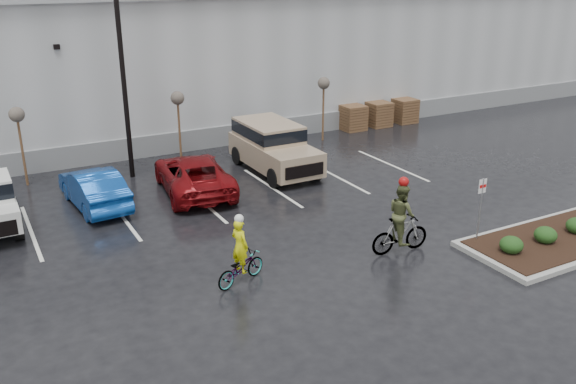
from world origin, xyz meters
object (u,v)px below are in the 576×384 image
suv_tan (275,148)px  lamppost (120,38)px  sapling_mid (178,102)px  fire_lane_sign (481,203)px  car_red (193,174)px  sapling_west (17,119)px  sapling_east (324,87)px  pallet_stack_a (353,118)px  pallet_stack_b (378,114)px  cyclist_hivis (240,262)px  pallet_stack_c (404,111)px  cyclist_olive (401,226)px  car_blue (94,188)px

suv_tan → lamppost: bearing=158.0°
sapling_mid → fire_lane_sign: (5.30, -12.80, -1.32)m
car_red → suv_tan: bearing=-161.8°
sapling_west → sapling_east: size_ratio=1.00×
lamppost → pallet_stack_a: size_ratio=6.83×
pallet_stack_b → car_red: size_ratio=0.26×
pallet_stack_b → suv_tan: size_ratio=0.26×
fire_lane_sign → suv_tan: 9.81m
pallet_stack_a → suv_tan: bearing=-148.5°
sapling_east → cyclist_hivis: (-9.81, -11.50, -2.08)m
sapling_west → car_red: 7.18m
sapling_west → pallet_stack_c: (20.00, 1.00, -2.05)m
cyclist_hivis → sapling_mid: bearing=-31.4°
lamppost → pallet_stack_b: 15.19m
sapling_west → sapling_east: bearing=0.0°
sapling_mid → suv_tan: 4.78m
sapling_west → cyclist_hivis: sapling_west is taller
cyclist_olive → sapling_mid: bearing=18.3°
sapling_west → pallet_stack_a: sapling_west is taller
pallet_stack_c → car_red: (-14.37, -4.98, 0.05)m
sapling_east → lamppost: bearing=-174.3°
fire_lane_sign → suv_tan: (-2.23, 9.55, -0.38)m
car_blue → suv_tan: size_ratio=0.85×
car_blue → cyclist_hivis: cyclist_hivis is taller
sapling_mid → cyclist_hivis: size_ratio=1.56×
sapling_mid → sapling_east: (7.50, 0.00, 0.00)m
fire_lane_sign → sapling_east: bearing=80.2°
suv_tan → cyclist_hivis: suv_tan is taller
pallet_stack_b → lamppost: bearing=-172.0°
sapling_mid → pallet_stack_b: (11.70, 1.00, -2.05)m
pallet_stack_c → car_blue: bearing=-165.5°
car_red → cyclist_hivis: 7.66m
fire_lane_sign → cyclist_hivis: bearing=170.3°
sapling_mid → fire_lane_sign: sapling_mid is taller
fire_lane_sign → cyclist_hivis: (-7.61, 1.30, -0.76)m
fire_lane_sign → car_blue: size_ratio=0.51×
pallet_stack_b → cyclist_hivis: (-14.01, -12.50, -0.03)m
car_red → suv_tan: (3.94, 0.73, 0.31)m
sapling_west → cyclist_hivis: 12.41m
sapling_west → suv_tan: 10.25m
pallet_stack_a → cyclist_hivis: cyclist_hivis is taller
sapling_west → car_red: size_ratio=0.61×
car_red → car_blue: bearing=3.1°
sapling_east → cyclist_hivis: bearing=-130.5°
fire_lane_sign → car_blue: (-9.90, 9.12, -0.69)m
pallet_stack_b → cyclist_olive: cyclist_olive is taller
lamppost → car_blue: 6.03m
pallet_stack_a → suv_tan: (-6.93, -4.25, 0.35)m
sapling_mid → sapling_east: same height
sapling_mid → fire_lane_sign: 13.92m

